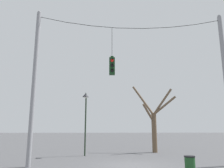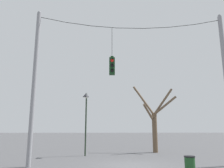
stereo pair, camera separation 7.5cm
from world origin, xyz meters
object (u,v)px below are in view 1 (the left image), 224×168
at_px(trash_bin, 190,165).
at_px(utility_pole_left, 34,84).
at_px(traffic_light_over_intersection, 112,66).
at_px(street_lamp, 86,108).
at_px(bare_tree, 154,121).

bearing_deg(trash_bin, utility_pole_left, 165.16).
bearing_deg(traffic_light_over_intersection, utility_pole_left, -180.00).
relative_size(street_lamp, trash_bin, 5.95).
distance_m(street_lamp, bare_tree, 6.77).
bearing_deg(street_lamp, bare_tree, 22.48).
bearing_deg(street_lamp, traffic_light_over_intersection, -67.57).
bearing_deg(bare_tree, traffic_light_over_intersection, -120.10).
distance_m(utility_pole_left, traffic_light_over_intersection, 4.85).
bearing_deg(trash_bin, street_lamp, 128.87).
bearing_deg(street_lamp, trash_bin, -51.13).
distance_m(utility_pole_left, street_lamp, 5.58).
height_order(bare_tree, trash_bin, bare_tree).
bearing_deg(traffic_light_over_intersection, bare_tree, 59.90).
height_order(utility_pole_left, bare_tree, utility_pole_left).
bearing_deg(utility_pole_left, street_lamp, 59.87).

